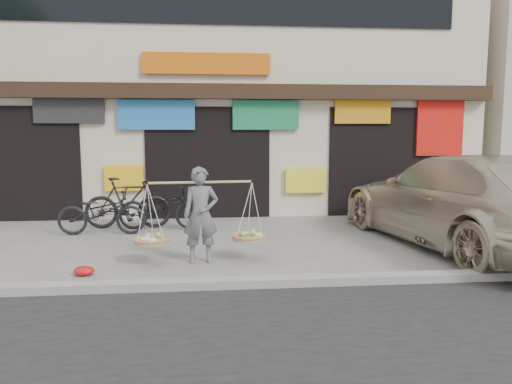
{
  "coord_description": "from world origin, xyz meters",
  "views": [
    {
      "loc": [
        -0.04,
        -8.66,
        2.17
      ],
      "look_at": [
        0.91,
        0.9,
        0.95
      ],
      "focal_mm": 35.0,
      "sensor_mm": 36.0,
      "label": 1
    }
  ],
  "objects": [
    {
      "name": "red_bag",
      "position": [
        -1.88,
        -1.23,
        0.07
      ],
      "size": [
        0.31,
        0.25,
        0.14
      ],
      "primitive_type": "ellipsoid",
      "color": "red",
      "rests_on": "ground"
    },
    {
      "name": "shophouse_block",
      "position": [
        -0.0,
        6.42,
        3.45
      ],
      "size": [
        14.0,
        6.32,
        7.0
      ],
      "color": "beige",
      "rests_on": "ground"
    },
    {
      "name": "kerb",
      "position": [
        0.0,
        -2.0,
        0.06
      ],
      "size": [
        70.0,
        0.25,
        0.12
      ],
      "primitive_type": "cube",
      "color": "gray",
      "rests_on": "ground"
    },
    {
      "name": "street_vendor",
      "position": [
        -0.14,
        -0.63,
        0.72
      ],
      "size": [
        2.14,
        0.67,
        1.56
      ],
      "rotation": [
        0.0,
        0.0,
        0.07
      ],
      "color": "slate",
      "rests_on": "ground"
    },
    {
      "name": "bike_0",
      "position": [
        -2.2,
        1.73,
        0.47
      ],
      "size": [
        1.8,
        0.67,
        0.94
      ],
      "primitive_type": "imported",
      "rotation": [
        0.0,
        0.0,
        1.55
      ],
      "color": "black",
      "rests_on": "ground"
    },
    {
      "name": "suv",
      "position": [
        4.65,
        0.03,
        0.86
      ],
      "size": [
        3.31,
        6.24,
        1.72
      ],
      "rotation": [
        0.0,
        0.0,
        3.3
      ],
      "color": "beige",
      "rests_on": "ground"
    },
    {
      "name": "bike_2",
      "position": [
        -1.03,
        2.17,
        0.49
      ],
      "size": [
        1.9,
        0.81,
        0.97
      ],
      "primitive_type": "imported",
      "rotation": [
        0.0,
        0.0,
        1.48
      ],
      "color": "black",
      "rests_on": "ground"
    },
    {
      "name": "ground",
      "position": [
        0.0,
        0.0,
        0.0
      ],
      "size": [
        70.0,
        70.0,
        0.0
      ],
      "primitive_type": "plane",
      "color": "gray",
      "rests_on": "ground"
    },
    {
      "name": "bike_1",
      "position": [
        -1.77,
        2.35,
        0.56
      ],
      "size": [
        1.88,
        0.57,
        1.12
      ],
      "primitive_type": "imported",
      "rotation": [
        0.0,
        0.0,
        1.55
      ],
      "color": "black",
      "rests_on": "ground"
    }
  ]
}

